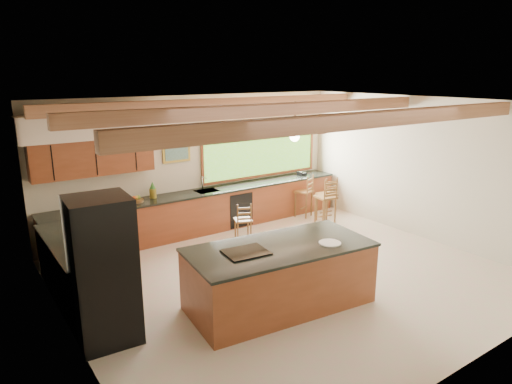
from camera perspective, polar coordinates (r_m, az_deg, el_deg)
ground at (r=8.21m, az=4.01°, el=-10.31°), size 7.20×7.20×0.00m
room_shell at (r=7.96m, az=0.39°, el=5.64°), size 7.27×6.54×3.02m
counter_run at (r=9.64m, az=-9.24°, el=-3.64°), size 7.12×3.10×1.27m
island at (r=7.03m, az=2.96°, el=-10.40°), size 2.91×1.59×0.99m
refrigerator at (r=6.29m, az=-18.55°, el=-9.33°), size 0.82×0.80×1.98m
bar_stool_a at (r=9.22m, az=-1.47°, el=-3.65°), size 0.44×0.44×0.95m
bar_stool_b at (r=11.21m, az=6.18°, el=-0.04°), size 0.50×0.50×1.06m
bar_stool_c at (r=10.90m, az=9.03°, el=-0.42°), size 0.43×0.43×1.11m
bar_stool_d at (r=10.55m, az=8.93°, el=-0.77°), size 0.47×0.47×1.15m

